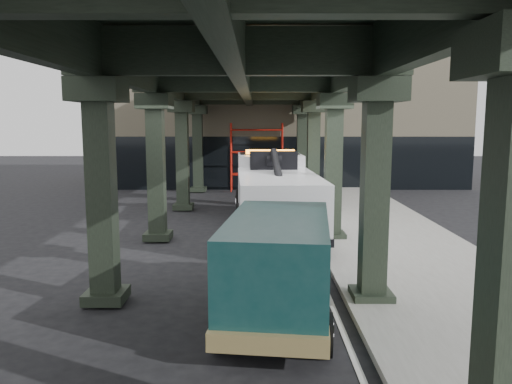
{
  "coord_description": "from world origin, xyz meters",
  "views": [
    {
      "loc": [
        0.01,
        -14.84,
        4.08
      ],
      "look_at": [
        -0.02,
        2.0,
        1.7
      ],
      "focal_mm": 35.0,
      "sensor_mm": 36.0,
      "label": 1
    }
  ],
  "objects": [
    {
      "name": "lane_stripe",
      "position": [
        1.7,
        2.0,
        0.01
      ],
      "size": [
        0.12,
        38.0,
        0.01
      ],
      "primitive_type": "cube",
      "color": "silver",
      "rests_on": "ground"
    },
    {
      "name": "towed_van",
      "position": [
        0.48,
        -4.76,
        1.17
      ],
      "size": [
        2.68,
        5.57,
        2.18
      ],
      "rotation": [
        0.0,
        0.0,
        -0.12
      ],
      "color": "#0F3738",
      "rests_on": "ground"
    },
    {
      "name": "tow_truck",
      "position": [
        0.66,
        3.75,
        1.51
      ],
      "size": [
        3.16,
        9.55,
        3.09
      ],
      "rotation": [
        0.0,
        0.0,
        0.05
      ],
      "color": "black",
      "rests_on": "ground"
    },
    {
      "name": "ground",
      "position": [
        0.0,
        0.0,
        0.0
      ],
      "size": [
        90.0,
        90.0,
        0.0
      ],
      "primitive_type": "plane",
      "color": "black",
      "rests_on": "ground"
    },
    {
      "name": "scaffolding",
      "position": [
        0.0,
        14.64,
        2.11
      ],
      "size": [
        3.08,
        0.88,
        4.0
      ],
      "color": "red",
      "rests_on": "ground"
    },
    {
      "name": "viaduct",
      "position": [
        -0.4,
        2.0,
        5.46
      ],
      "size": [
        7.4,
        32.0,
        6.4
      ],
      "color": "black",
      "rests_on": "ground"
    },
    {
      "name": "building",
      "position": [
        2.0,
        20.0,
        4.0
      ],
      "size": [
        22.0,
        10.0,
        8.0
      ],
      "primitive_type": "cube",
      "color": "#C6B793",
      "rests_on": "ground"
    },
    {
      "name": "sidewalk",
      "position": [
        4.5,
        2.0,
        0.07
      ],
      "size": [
        5.0,
        40.0,
        0.15
      ],
      "primitive_type": "cube",
      "color": "gray",
      "rests_on": "ground"
    }
  ]
}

